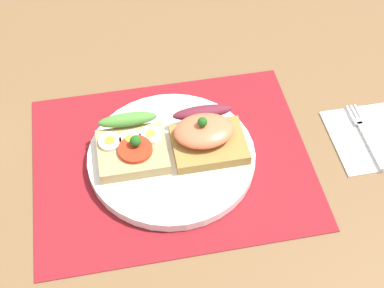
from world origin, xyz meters
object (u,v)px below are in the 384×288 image
object	(u,v)px
napkin	(370,137)
sandwich_egg_tomato	(132,146)
plate	(172,157)
fork	(365,134)
sandwich_salmon	(206,134)

from	to	relation	value
napkin	sandwich_egg_tomato	bearing A→B (deg)	175.80
napkin	plate	bearing A→B (deg)	177.61
sandwich_egg_tomato	fork	xyz separation A→B (cm)	(34.66, -2.17, -2.42)
napkin	fork	xyz separation A→B (cm)	(-0.73, 0.43, 0.46)
sandwich_egg_tomato	sandwich_salmon	xyz separation A→B (cm)	(10.64, -0.21, 0.52)
plate	fork	world-z (taller)	plate
sandwich_salmon	plate	bearing A→B (deg)	-167.71
sandwich_salmon	napkin	xyz separation A→B (cm)	(24.75, -2.38, -3.40)
sandwich_egg_tomato	napkin	distance (cm)	35.60
plate	fork	bearing A→B (deg)	-1.60
plate	sandwich_egg_tomato	bearing A→B (deg)	166.04
sandwich_salmon	fork	size ratio (longest dim) A/B	0.82
sandwich_egg_tomato	fork	bearing A→B (deg)	-3.58
sandwich_salmon	fork	distance (cm)	24.28
napkin	fork	world-z (taller)	fork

